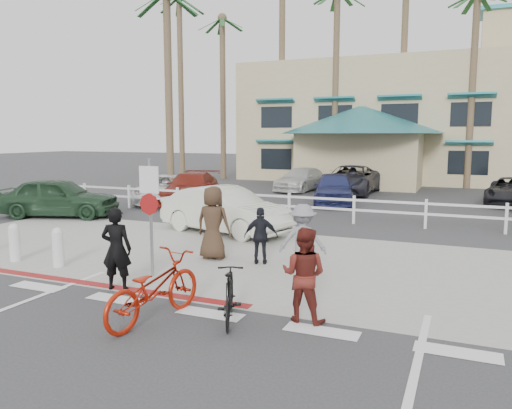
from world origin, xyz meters
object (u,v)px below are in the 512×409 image
at_px(sign_post, 151,212).
at_px(bike_black, 229,296).
at_px(bike_red, 154,288).
at_px(car_red_compact, 58,197).
at_px(car_white_sedan, 225,210).

bearing_deg(sign_post, bike_black, -32.88).
bearing_deg(bike_red, car_red_compact, -29.54).
relative_size(sign_post, car_white_sedan, 0.65).
bearing_deg(bike_red, sign_post, -45.62).
bearing_deg(car_white_sedan, bike_red, -147.07).
distance_m(sign_post, bike_black, 3.44).
height_order(car_white_sedan, car_red_compact, car_red_compact).
relative_size(bike_black, car_white_sedan, 0.34).
bearing_deg(sign_post, car_red_compact, 145.82).
distance_m(bike_red, bike_black, 1.27).
relative_size(sign_post, bike_red, 1.34).
bearing_deg(car_white_sedan, bike_black, -137.56).
bearing_deg(bike_black, car_red_compact, -56.27).
bearing_deg(sign_post, bike_red, -54.75).
xyz_separation_m(bike_red, bike_black, (1.19, 0.44, -0.11)).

